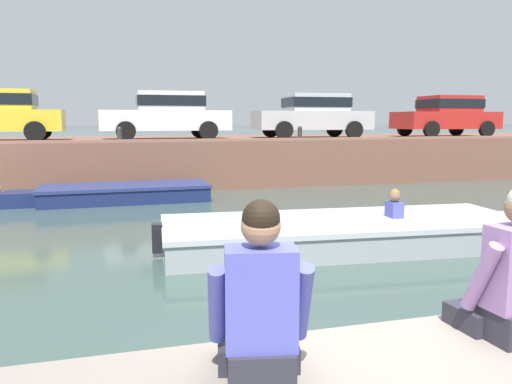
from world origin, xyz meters
name	(u,v)px	position (x,y,z in m)	size (l,w,h in m)	color
ground_plane	(215,237)	(0.00, 5.89, 0.00)	(400.00, 400.00, 0.00)	#384C47
far_quay_wall	(167,159)	(0.00, 14.78, 0.74)	(60.00, 6.00, 1.47)	brown
far_wall_coping	(176,140)	(0.00, 11.90, 1.51)	(60.00, 0.24, 0.08)	#925F4C
boat_moored_central_navy	(118,193)	(-1.69, 10.45, 0.22)	(5.10, 1.70, 0.44)	navy
motorboat_passing	(360,232)	(2.25, 4.58, 0.24)	(7.33, 2.48, 0.96)	#93999E
car_left_inner_white	(167,113)	(-0.06, 13.84, 2.32)	(4.11, 2.02, 1.54)	white
car_centre_silver	(313,114)	(5.06, 13.84, 2.32)	(4.11, 2.12, 1.54)	#B7BABC
car_right_inner_red	(447,114)	(10.57, 13.84, 2.32)	(3.82, 1.96, 1.54)	#B2231E
mooring_bollard_mid	(119,134)	(-1.59, 12.03, 1.71)	(0.15, 0.15, 0.44)	#2D2B28
mooring_bollard_east	(300,133)	(3.91, 12.03, 1.71)	(0.15, 0.15, 0.44)	#2D2B28
person_seated_left	(260,311)	(-0.95, -0.49, 1.13)	(0.57, 0.59, 0.96)	#282833
person_seated_right	(510,280)	(0.68, -0.41, 1.13)	(0.55, 0.54, 0.96)	#282833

